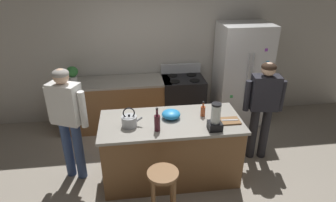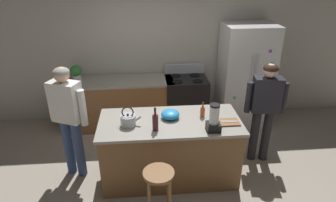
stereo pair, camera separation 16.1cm
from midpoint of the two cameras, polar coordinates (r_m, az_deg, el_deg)
ground_plane at (r=4.41m, az=1.43°, el=-14.35°), size 14.00×14.00×0.00m
back_wall at (r=5.52m, az=-0.66°, el=10.09°), size 8.00×0.10×2.70m
kitchen_island at (r=4.13m, az=1.50°, el=-9.45°), size 1.91×0.87×0.92m
back_counter_run at (r=5.46m, az=-8.69°, el=-0.41°), size 2.00×0.64×0.92m
refrigerator at (r=5.55m, az=15.72°, el=4.77°), size 0.90×0.73×1.88m
stove_range at (r=5.48m, az=4.34°, el=0.08°), size 0.76×0.65×1.10m
person_by_island_left at (r=4.09m, az=-18.05°, el=-2.28°), size 0.58×0.36×1.65m
person_by_sink_right at (r=4.48m, az=19.55°, el=-0.66°), size 0.60×0.27×1.58m
bar_stool at (r=3.44m, az=-0.44°, el=-15.95°), size 0.36×0.36×0.71m
potted_plant at (r=5.32m, az=-16.79°, el=5.44°), size 0.20×0.20×0.30m
blender_appliance at (r=3.65m, az=10.28°, el=-3.64°), size 0.17×0.17×0.36m
bottle_cooking_sauce at (r=3.99m, az=7.97°, el=-2.06°), size 0.06×0.06×0.22m
bottle_wine at (r=3.62m, az=-1.24°, el=-4.19°), size 0.08×0.08×0.32m
mixing_bowl at (r=3.92m, az=1.64°, el=-2.65°), size 0.25×0.25×0.11m
tea_kettle at (r=3.77m, az=-6.63°, el=-3.71°), size 0.28×0.20×0.27m
cutting_board at (r=3.92m, az=12.81°, el=-4.12°), size 0.30×0.20×0.02m
chef_knife at (r=3.92m, az=13.11°, el=-3.94°), size 0.22×0.05×0.01m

